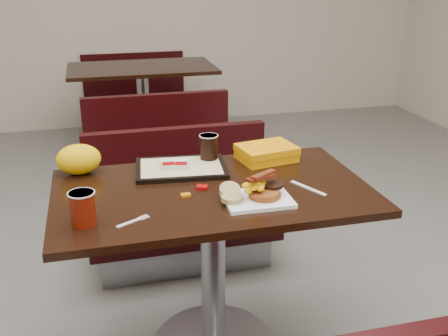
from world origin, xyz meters
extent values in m
cube|color=white|center=(0.13, -0.15, 0.76)|extent=(0.24, 0.19, 0.01)
cylinder|color=brown|center=(0.16, -0.15, 0.78)|extent=(0.14, 0.14, 0.02)
cylinder|color=black|center=(0.20, -0.12, 0.79)|extent=(0.09, 0.09, 0.01)
ellipsoid|color=#FFAF05|center=(0.12, -0.14, 0.81)|extent=(0.08, 0.07, 0.04)
cylinder|color=tan|center=(0.04, -0.15, 0.77)|extent=(0.09, 0.09, 0.02)
cylinder|color=tan|center=(0.04, -0.11, 0.78)|extent=(0.08, 0.08, 0.04)
cylinder|color=#911305|center=(-0.48, -0.18, 0.81)|extent=(0.10, 0.10, 0.12)
cube|color=white|center=(0.36, -0.09, 0.75)|extent=(0.09, 0.16, 0.00)
cube|color=#C06D08|center=(-0.11, -0.04, 0.75)|extent=(0.04, 0.03, 0.01)
cube|color=#8C0504|center=(-0.04, 0.01, 0.76)|extent=(0.05, 0.05, 0.01)
cube|color=black|center=(-0.08, 0.22, 0.76)|extent=(0.40, 0.30, 0.02)
cube|color=silver|center=(-0.14, 0.22, 0.78)|extent=(0.06, 0.08, 0.02)
cube|color=silver|center=(-0.08, 0.21, 0.78)|extent=(0.07, 0.09, 0.02)
cylinder|color=black|center=(0.05, 0.28, 0.82)|extent=(0.08, 0.08, 0.10)
cube|color=orange|center=(0.30, 0.25, 0.78)|extent=(0.27, 0.22, 0.06)
ellipsoid|color=#FFE508|center=(-0.49, 0.28, 0.81)|extent=(0.20, 0.16, 0.12)
camera|label=1|loc=(-0.41, -1.80, 1.56)|focal=42.17mm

